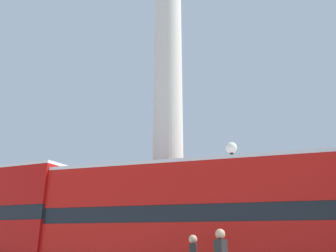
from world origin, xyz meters
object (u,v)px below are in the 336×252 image
object	(u,v)px
bus_c	(184,217)
street_lamp	(234,192)
monument_column	(168,132)
equestrian_statue	(28,236)

from	to	relation	value
bus_c	street_lamp	world-z (taller)	street_lamp
monument_column	street_lamp	xyz separation A→B (m)	(3.67, -2.31, -3.66)
equestrian_statue	street_lamp	xyz separation A→B (m)	(15.85, -6.41, 1.61)
bus_c	street_lamp	bearing A→B (deg)	45.66
bus_c	equestrian_statue	size ratio (longest dim) A/B	1.75
equestrian_statue	street_lamp	world-z (taller)	equestrian_statue
bus_c	street_lamp	xyz separation A→B (m)	(1.58, 1.80, 1.01)
street_lamp	monument_column	bearing A→B (deg)	147.76
monument_column	equestrian_statue	bearing A→B (deg)	161.42
bus_c	equestrian_statue	xyz separation A→B (m)	(-14.27, 8.21, -0.59)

